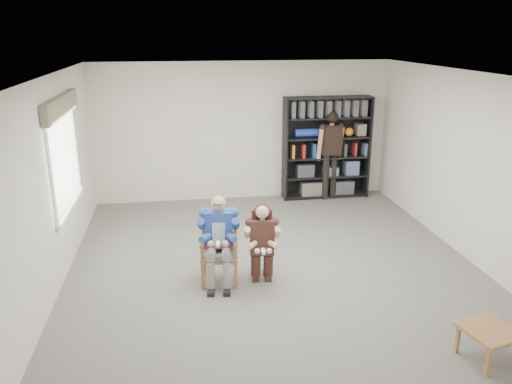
{
  "coord_description": "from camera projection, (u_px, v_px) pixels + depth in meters",
  "views": [
    {
      "loc": [
        -1.32,
        -6.43,
        3.36
      ],
      "look_at": [
        -0.2,
        0.6,
        1.05
      ],
      "focal_mm": 35.0,
      "sensor_mm": 36.0,
      "label": 1
    }
  ],
  "objects": [
    {
      "name": "room_shell",
      "position": [
        277.0,
        180.0,
        6.84
      ],
      "size": [
        6.0,
        7.0,
        2.8
      ],
      "primitive_type": null,
      "color": "white",
      "rests_on": "ground"
    },
    {
      "name": "seated_man",
      "position": [
        219.0,
        240.0,
        6.83
      ],
      "size": [
        0.63,
        0.82,
        1.26
      ],
      "primitive_type": null,
      "rotation": [
        0.0,
        0.0,
        -0.12
      ],
      "color": "navy",
      "rests_on": "floor"
    },
    {
      "name": "window_left",
      "position": [
        66.0,
        155.0,
        7.27
      ],
      "size": [
        0.16,
        2.0,
        1.75
      ],
      "primitive_type": null,
      "color": "silver",
      "rests_on": "room_shell"
    },
    {
      "name": "armchair",
      "position": [
        219.0,
        249.0,
        6.87
      ],
      "size": [
        0.62,
        0.61,
        0.97
      ],
      "primitive_type": null,
      "rotation": [
        0.0,
        0.0,
        -0.12
      ],
      "color": "#A6693E",
      "rests_on": "floor"
    },
    {
      "name": "bookshelf",
      "position": [
        326.0,
        148.0,
        10.28
      ],
      "size": [
        1.8,
        0.38,
        2.1
      ],
      "primitive_type": null,
      "color": "black",
      "rests_on": "floor"
    },
    {
      "name": "floor",
      "position": [
        276.0,
        272.0,
        7.27
      ],
      "size": [
        6.0,
        7.0,
        0.01
      ],
      "primitive_type": "cube",
      "color": "#63625D",
      "rests_on": "ground"
    },
    {
      "name": "side_table",
      "position": [
        488.0,
        344.0,
        5.3
      ],
      "size": [
        0.63,
        0.63,
        0.37
      ],
      "primitive_type": null,
      "rotation": [
        0.0,
        0.0,
        0.22
      ],
      "color": "#A6693E",
      "rests_on": "floor"
    },
    {
      "name": "standing_man",
      "position": [
        330.0,
        156.0,
        10.22
      ],
      "size": [
        0.63,
        0.46,
        1.82
      ],
      "primitive_type": null,
      "rotation": [
        0.0,
        0.0,
        0.29
      ],
      "color": "black",
      "rests_on": "floor"
    },
    {
      "name": "kneeling_woman",
      "position": [
        262.0,
        244.0,
        6.82
      ],
      "size": [
        0.58,
        0.83,
        1.15
      ],
      "primitive_type": null,
      "rotation": [
        0.0,
        0.0,
        -0.12
      ],
      "color": "#37231E",
      "rests_on": "floor"
    }
  ]
}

